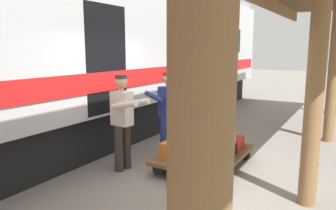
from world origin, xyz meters
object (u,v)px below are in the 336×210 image
Objects in this scene: suitcase_brown_leather at (206,133)px; porter_by_door at (123,119)px; suitcase_maroon_trunk at (208,159)px; suitcase_navy_fabric at (202,138)px; suitcase_orange_carryall at (177,150)px; suitcase_black_hardshell at (220,149)px; suitcase_burgundy_valise at (202,129)px; train_car at (52,53)px; porter_in_overalls at (167,112)px; suitcase_cream_canvas at (206,146)px; suitcase_gray_aluminum at (220,138)px; suitcase_red_plastic at (230,143)px; suitcase_tan_vintage at (190,143)px; suitcase_teal_softside at (218,127)px; luggage_cart at (204,155)px.

porter_by_door reaches higher than suitcase_brown_leather.
suitcase_brown_leather is 1.50m from porter_by_door.
suitcase_maroon_trunk is 1.08× the size of suitcase_navy_fabric.
suitcase_black_hardshell is (-0.59, -0.52, -0.04)m from suitcase_orange_carryall.
suitcase_orange_carryall is at bearing 91.06° from suitcase_burgundy_valise.
train_car is 11.22× the size of porter_by_door.
porter_in_overalls and porter_by_door have the same top height.
suitcase_orange_carryall is 1.09m from suitcase_burgundy_valise.
suitcase_cream_canvas is 1.35× the size of suitcase_gray_aluminum.
suitcase_orange_carryall reaches higher than suitcase_red_plastic.
suitcase_burgundy_valise is (0.58, -1.10, -0.03)m from suitcase_cream_canvas.
porter_by_door is at bearing 56.88° from suitcase_navy_fabric.
suitcase_maroon_trunk is at bearing 119.54° from suitcase_navy_fabric.
suitcase_tan_vintage reaches higher than suitcase_maroon_trunk.
suitcase_burgundy_valise is at bearing -43.22° from suitcase_gray_aluminum.
porter_in_overalls is (0.56, -0.11, 0.51)m from suitcase_tan_vintage.
suitcase_teal_softside reaches higher than suitcase_navy_fabric.
suitcase_gray_aluminum is 0.24× the size of porter_by_door.
suitcase_orange_carryall is 0.27× the size of porter_by_door.
suitcase_brown_leather is 0.92× the size of suitcase_burgundy_valise.
suitcase_navy_fabric is 0.34× the size of porter_in_overalls.
porter_by_door is at bearing 12.54° from suitcase_maroon_trunk.
train_car reaches higher than porter_by_door.
luggage_cart is at bearing -144.43° from porter_by_door.
suitcase_cream_canvas is at bearing 109.38° from suitcase_brown_leather.
suitcase_tan_vintage is at bearing -0.00° from luggage_cart.
suitcase_navy_fabric is 0.34× the size of porter_by_door.
suitcase_orange_carryall reaches higher than luggage_cart.
suitcase_teal_softside is at bearing 133.94° from suitcase_burgundy_valise.
train_car is 2.35m from porter_by_door.
suitcase_cream_canvas is (-0.56, 1.06, 0.21)m from suitcase_navy_fabric.
porter_by_door is (0.88, 1.41, 0.37)m from suitcase_burgundy_valise.
suitcase_cream_canvas is (0.03, 0.01, 0.21)m from suitcase_maroon_trunk.
suitcase_teal_softside is (-0.57, 0.05, 0.38)m from suitcase_tan_vintage.
suitcase_red_plastic is 0.64m from suitcase_burgundy_valise.
suitcase_maroon_trunk is (-0.59, 0.00, -0.05)m from suitcase_orange_carryall.
porter_by_door is at bearing 35.57° from luggage_cart.
suitcase_maroon_trunk is (-0.59, 0.52, -0.05)m from suitcase_tan_vintage.
suitcase_teal_softside is at bearing -151.25° from porter_by_door.
suitcase_tan_vintage reaches higher than suitcase_navy_fabric.
suitcase_orange_carryall is at bearing 39.79° from suitcase_teal_softside.
suitcase_tan_vintage is 0.99× the size of suitcase_burgundy_valise.
train_car is 11.22× the size of porter_in_overalls.
train_car is 40.91× the size of suitcase_black_hardshell.
suitcase_cream_canvas is 1.35× the size of suitcase_teal_softside.
suitcase_teal_softside reaches higher than suitcase_maroon_trunk.
train_car is 40.98× the size of suitcase_orange_carryall.
train_car is at bearing 21.65° from suitcase_burgundy_valise.
suitcase_navy_fabric is at bearing -159.11° from train_car.
suitcase_brown_leather is at bearing 85.83° from suitcase_black_hardshell.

